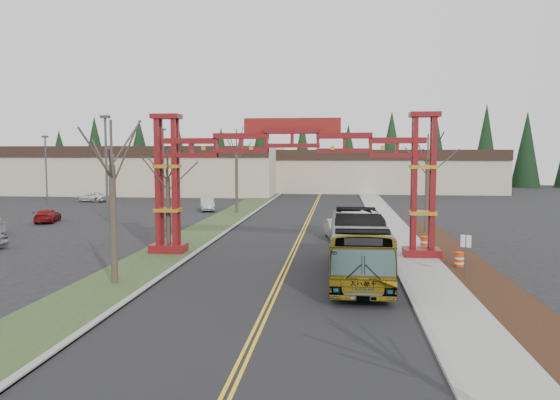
# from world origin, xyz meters

# --- Properties ---
(ground) EXTENTS (200.00, 200.00, 0.00)m
(ground) POSITION_xyz_m (0.00, 0.00, 0.00)
(ground) COLOR black
(ground) RESTS_ON ground
(road) EXTENTS (12.00, 110.00, 0.02)m
(road) POSITION_xyz_m (0.00, 25.00, 0.01)
(road) COLOR black
(road) RESTS_ON ground
(lane_line_left) EXTENTS (0.12, 100.00, 0.01)m
(lane_line_left) POSITION_xyz_m (-0.12, 25.00, 0.03)
(lane_line_left) COLOR yellow
(lane_line_left) RESTS_ON road
(lane_line_right) EXTENTS (0.12, 100.00, 0.01)m
(lane_line_right) POSITION_xyz_m (0.12, 25.00, 0.03)
(lane_line_right) COLOR yellow
(lane_line_right) RESTS_ON road
(curb_right) EXTENTS (0.30, 110.00, 0.15)m
(curb_right) POSITION_xyz_m (6.15, 25.00, 0.07)
(curb_right) COLOR gray
(curb_right) RESTS_ON ground
(sidewalk_right) EXTENTS (2.60, 110.00, 0.14)m
(sidewalk_right) POSITION_xyz_m (7.60, 25.00, 0.08)
(sidewalk_right) COLOR gray
(sidewalk_right) RESTS_ON ground
(landscape_strip) EXTENTS (2.60, 50.00, 0.12)m
(landscape_strip) POSITION_xyz_m (10.20, 10.00, 0.06)
(landscape_strip) COLOR black
(landscape_strip) RESTS_ON ground
(grass_median) EXTENTS (4.00, 110.00, 0.08)m
(grass_median) POSITION_xyz_m (-8.00, 25.00, 0.04)
(grass_median) COLOR #2D4120
(grass_median) RESTS_ON ground
(curb_left) EXTENTS (0.30, 110.00, 0.15)m
(curb_left) POSITION_xyz_m (-6.15, 25.00, 0.07)
(curb_left) COLOR gray
(curb_left) RESTS_ON ground
(gateway_arch) EXTENTS (18.20, 1.60, 8.90)m
(gateway_arch) POSITION_xyz_m (0.00, 18.00, 5.98)
(gateway_arch) COLOR #660F0D
(gateway_arch) RESTS_ON ground
(retail_building_west) EXTENTS (46.00, 22.30, 7.50)m
(retail_building_west) POSITION_xyz_m (-30.00, 71.96, 3.76)
(retail_building_west) COLOR #B8AA8C
(retail_building_west) RESTS_ON ground
(retail_building_east) EXTENTS (38.00, 20.30, 7.00)m
(retail_building_east) POSITION_xyz_m (10.00, 79.95, 3.51)
(retail_building_east) COLOR #B8AA8C
(retail_building_east) RESTS_ON ground
(conifer_treeline) EXTENTS (116.10, 5.60, 13.00)m
(conifer_treeline) POSITION_xyz_m (0.25, 92.00, 6.49)
(conifer_treeline) COLOR black
(conifer_treeline) RESTS_ON ground
(transit_bus) EXTENTS (2.78, 11.83, 3.29)m
(transit_bus) POSITION_xyz_m (3.92, 12.31, 1.65)
(transit_bus) COLOR #A5A7AD
(transit_bus) RESTS_ON ground
(silver_sedan) EXTENTS (2.25, 4.60, 1.45)m
(silver_sedan) POSITION_xyz_m (2.86, 25.00, 0.73)
(silver_sedan) COLOR #A5A8AD
(silver_sedan) RESTS_ON ground
(parked_car_mid_a) EXTENTS (2.85, 4.59, 1.24)m
(parked_car_mid_a) POSITION_xyz_m (-24.15, 32.13, 0.62)
(parked_car_mid_a) COLOR maroon
(parked_car_mid_a) RESTS_ON ground
(parked_car_far_a) EXTENTS (2.63, 4.44, 1.38)m
(parked_car_far_a) POSITION_xyz_m (-11.78, 43.85, 0.69)
(parked_car_far_a) COLOR silver
(parked_car_far_a) RESTS_ON ground
(parked_car_far_b) EXTENTS (4.91, 3.08, 1.26)m
(parked_car_far_b) POSITION_xyz_m (-29.82, 53.28, 0.63)
(parked_car_far_b) COLOR white
(parked_car_far_b) RESTS_ON ground
(bare_tree_median_near) EXTENTS (3.30, 3.30, 8.03)m
(bare_tree_median_near) POSITION_xyz_m (-8.00, 9.47, 5.81)
(bare_tree_median_near) COLOR #382D26
(bare_tree_median_near) RESTS_ON ground
(bare_tree_median_mid) EXTENTS (2.98, 2.98, 6.82)m
(bare_tree_median_mid) POSITION_xyz_m (-8.00, 18.05, 4.82)
(bare_tree_median_mid) COLOR #382D26
(bare_tree_median_mid) RESTS_ON ground
(bare_tree_median_far) EXTENTS (3.33, 3.33, 8.98)m
(bare_tree_median_far) POSITION_xyz_m (-8.00, 41.67, 6.73)
(bare_tree_median_far) COLOR #382D26
(bare_tree_median_far) RESTS_ON ground
(bare_tree_right_far) EXTENTS (3.32, 3.32, 7.97)m
(bare_tree_right_far) POSITION_xyz_m (10.00, 29.15, 5.74)
(bare_tree_right_far) COLOR #382D26
(bare_tree_right_far) RESTS_ON ground
(light_pole_near) EXTENTS (0.86, 0.43, 9.93)m
(light_pole_near) POSITION_xyz_m (-18.62, 32.89, 5.74)
(light_pole_near) COLOR #3F3F44
(light_pole_near) RESTS_ON ground
(light_pole_mid) EXTENTS (0.74, 0.37, 8.56)m
(light_pole_mid) POSITION_xyz_m (-32.45, 46.91, 4.95)
(light_pole_mid) COLOR #3F3F44
(light_pole_mid) RESTS_ON ground
(light_pole_far) EXTENTS (0.86, 0.43, 9.95)m
(light_pole_far) POSITION_xyz_m (-22.02, 59.84, 5.76)
(light_pole_far) COLOR #3F3F44
(light_pole_far) RESTS_ON ground
(street_sign) EXTENTS (0.49, 0.26, 2.28)m
(street_sign) POSITION_xyz_m (9.35, 12.43, 1.64)
(street_sign) COLOR #3F3F44
(street_sign) RESTS_ON ground
(barrel_south) EXTENTS (0.51, 0.51, 0.94)m
(barrel_south) POSITION_xyz_m (9.62, 15.05, 0.47)
(barrel_south) COLOR #D03F0B
(barrel_south) RESTS_ON ground
(barrel_mid) EXTENTS (0.55, 0.55, 1.01)m
(barrel_mid) POSITION_xyz_m (8.50, 20.21, 0.51)
(barrel_mid) COLOR #D03F0B
(barrel_mid) RESTS_ON ground
(barrel_north) EXTENTS (0.55, 0.55, 1.01)m
(barrel_north) POSITION_xyz_m (9.06, 21.25, 0.51)
(barrel_north) COLOR #D03F0B
(barrel_north) RESTS_ON ground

